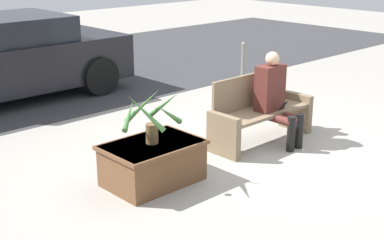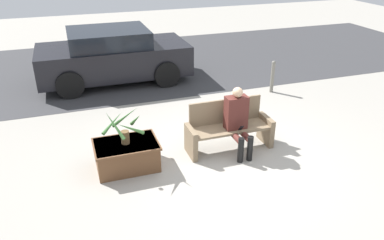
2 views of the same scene
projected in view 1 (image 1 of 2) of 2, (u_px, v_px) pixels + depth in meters
ground_plane at (271, 151)px, 6.79m from camera, size 30.00×30.00×0.00m
road_surface at (43, 74)px, 10.89m from camera, size 20.00×6.00×0.01m
bench at (259, 112)px, 7.05m from camera, size 1.56×0.51×0.89m
person_seated at (275, 96)px, 6.90m from camera, size 0.39×0.60×1.21m
planter_box at (153, 161)px, 5.83m from camera, size 1.05×0.73×0.46m
potted_plant at (151, 117)px, 5.68m from camera, size 0.67×0.68×0.60m
parked_car at (8, 57)px, 8.99m from camera, size 3.86×1.98×1.39m
bollard_post at (243, 62)px, 9.96m from camera, size 0.10×0.10×0.81m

